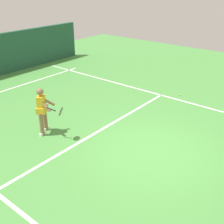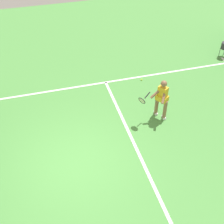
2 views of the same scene
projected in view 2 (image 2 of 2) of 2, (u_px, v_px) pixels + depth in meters
name	position (u px, v px, depth m)	size (l,w,h in m)	color
ground_plane	(76.00, 162.00, 9.44)	(26.72, 26.72, 0.00)	#4C9342
service_line_marking	(137.00, 149.00, 9.85)	(7.89, 0.10, 0.01)	white
sideline_right_marking	(58.00, 90.00, 12.34)	(0.10, 18.55, 0.01)	white
tennis_player	(161.00, 98.00, 10.55)	(0.68, 1.14, 1.55)	#8C6647
tennis_ball_mid	(142.00, 80.00, 12.84)	(0.07, 0.07, 0.07)	#D1E533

